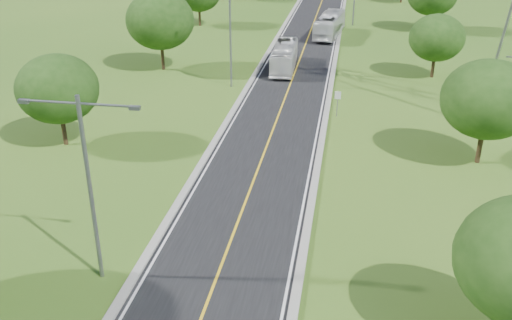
% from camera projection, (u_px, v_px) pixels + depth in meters
% --- Properties ---
extents(ground, '(260.00, 260.00, 0.00)m').
position_uv_depth(ground, '(302.00, 53.00, 71.95)').
color(ground, '#2E5618').
rests_on(ground, ground).
extents(road, '(8.00, 150.00, 0.06)m').
position_uv_depth(road, '(306.00, 42.00, 77.30)').
color(road, black).
rests_on(road, ground).
extents(curb_left, '(0.50, 150.00, 0.22)m').
position_uv_depth(curb_left, '(275.00, 40.00, 77.91)').
color(curb_left, gray).
rests_on(curb_left, ground).
extents(curb_right, '(0.50, 150.00, 0.22)m').
position_uv_depth(curb_right, '(338.00, 43.00, 76.62)').
color(curb_right, gray).
rests_on(curb_right, ground).
extents(speed_limit_sign, '(0.55, 0.09, 2.40)m').
position_uv_depth(speed_limit_sign, '(338.00, 100.00, 50.83)').
color(speed_limit_sign, slate).
rests_on(speed_limit_sign, ground).
extents(streetlight_near_left, '(5.90, 0.25, 10.00)m').
position_uv_depth(streetlight_near_left, '(88.00, 175.00, 27.48)').
color(streetlight_near_left, slate).
rests_on(streetlight_near_left, ground).
extents(streetlight_mid_left, '(5.90, 0.25, 10.00)m').
position_uv_depth(streetlight_mid_left, '(230.00, 30.00, 56.95)').
color(streetlight_mid_left, slate).
rests_on(streetlight_mid_left, ground).
extents(tree_lb, '(6.30, 6.30, 7.33)m').
position_uv_depth(tree_lb, '(58.00, 89.00, 43.84)').
color(tree_lb, black).
rests_on(tree_lb, ground).
extents(tree_lc, '(7.56, 7.56, 8.79)m').
position_uv_depth(tree_lc, '(160.00, 20.00, 62.94)').
color(tree_lc, black).
rests_on(tree_lc, ground).
extents(tree_rb, '(6.72, 6.72, 7.82)m').
position_uv_depth(tree_rb, '(488.00, 99.00, 40.64)').
color(tree_rb, black).
rests_on(tree_rb, ground).
extents(tree_rc, '(5.88, 5.88, 6.84)m').
position_uv_depth(tree_rc, '(437.00, 38.00, 60.70)').
color(tree_rc, black).
rests_on(tree_rc, ground).
extents(bus_outbound, '(4.02, 11.56, 3.15)m').
position_uv_depth(bus_outbound, '(330.00, 25.00, 79.62)').
color(bus_outbound, silver).
rests_on(bus_outbound, road).
extents(bus_inbound, '(2.78, 10.28, 2.84)m').
position_uv_depth(bus_inbound, '(284.00, 57.00, 64.68)').
color(bus_inbound, silver).
rests_on(bus_inbound, road).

